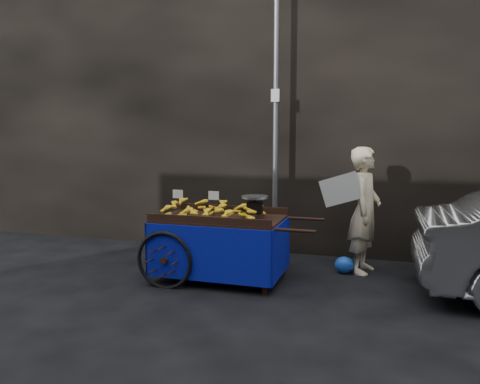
% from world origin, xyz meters
% --- Properties ---
extents(ground, '(80.00, 80.00, 0.00)m').
position_xyz_m(ground, '(0.00, 0.00, 0.00)').
color(ground, black).
rests_on(ground, ground).
extents(building_wall, '(13.50, 2.00, 5.00)m').
position_xyz_m(building_wall, '(0.39, 2.60, 2.50)').
color(building_wall, black).
rests_on(building_wall, ground).
extents(street_pole, '(0.12, 0.10, 4.00)m').
position_xyz_m(street_pole, '(0.30, 1.30, 2.01)').
color(street_pole, slate).
rests_on(street_pole, ground).
extents(banana_cart, '(2.15, 1.09, 1.17)m').
position_xyz_m(banana_cart, '(-0.16, 0.03, 0.72)').
color(banana_cart, black).
rests_on(banana_cart, ground).
extents(vendor, '(0.85, 0.67, 1.68)m').
position_xyz_m(vendor, '(1.61, 0.90, 0.84)').
color(vendor, beige).
rests_on(vendor, ground).
extents(plastic_bag, '(0.25, 0.20, 0.23)m').
position_xyz_m(plastic_bag, '(1.38, 0.76, 0.11)').
color(plastic_bag, blue).
rests_on(plastic_bag, ground).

